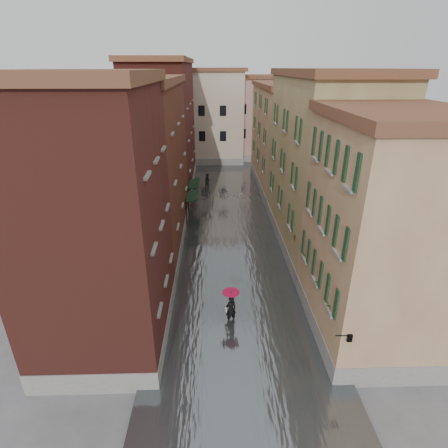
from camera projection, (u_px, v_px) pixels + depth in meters
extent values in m
plane|color=#5F5F61|center=(238.00, 308.00, 21.56)|extent=(120.00, 120.00, 0.00)
cube|color=#4C5255|center=(229.00, 221.00, 33.36)|extent=(10.00, 60.00, 0.20)
cube|color=maroon|center=(98.00, 228.00, 16.87)|extent=(6.00, 8.00, 13.00)
cube|color=#5E251D|center=(141.00, 171.00, 27.00)|extent=(6.00, 14.00, 12.50)
cube|color=maroon|center=(165.00, 129.00, 40.36)|extent=(6.00, 16.00, 14.00)
cube|color=#9F7452|center=(381.00, 238.00, 17.56)|extent=(6.00, 8.00, 11.50)
cube|color=tan|center=(321.00, 166.00, 27.27)|extent=(6.00, 14.00, 13.00)
cube|color=#9F7452|center=(284.00, 140.00, 41.25)|extent=(6.00, 16.00, 11.50)
cube|color=beige|center=(203.00, 118.00, 53.43)|extent=(12.00, 9.00, 13.00)
cube|color=tan|center=(259.00, 119.00, 55.70)|extent=(10.00, 9.00, 12.00)
cube|color=black|center=(192.00, 196.00, 32.73)|extent=(1.09, 2.98, 0.31)
cylinder|color=black|center=(186.00, 213.00, 31.83)|extent=(0.06, 0.06, 2.80)
cylinder|color=black|center=(188.00, 202.00, 34.55)|extent=(0.06, 0.06, 2.80)
cube|color=black|center=(194.00, 184.00, 36.11)|extent=(1.09, 3.31, 0.31)
cylinder|color=black|center=(189.00, 200.00, 35.06)|extent=(0.06, 0.06, 2.80)
cylinder|color=black|center=(191.00, 189.00, 38.08)|extent=(0.06, 0.06, 2.80)
cylinder|color=black|center=(343.00, 336.00, 14.92)|extent=(0.60, 0.05, 0.05)
cube|color=black|center=(349.00, 337.00, 14.97)|extent=(0.22, 0.22, 0.35)
cube|color=beige|center=(349.00, 337.00, 14.97)|extent=(0.14, 0.14, 0.24)
cube|color=brown|center=(331.00, 308.00, 16.52)|extent=(0.22, 0.85, 0.18)
imported|color=#265926|center=(333.00, 301.00, 16.35)|extent=(0.59, 0.51, 0.66)
cube|color=brown|center=(320.00, 285.00, 18.33)|extent=(0.22, 0.85, 0.18)
imported|color=#265926|center=(321.00, 278.00, 18.16)|extent=(0.59, 0.51, 0.66)
cube|color=brown|center=(306.00, 258.00, 20.91)|extent=(0.22, 0.85, 0.18)
imported|color=#265926|center=(307.00, 252.00, 20.74)|extent=(0.59, 0.51, 0.66)
cube|color=brown|center=(297.00, 239.00, 23.25)|extent=(0.22, 0.85, 0.18)
imported|color=#265926|center=(298.00, 233.00, 23.07)|extent=(0.59, 0.51, 0.66)
imported|color=black|center=(231.00, 309.00, 20.04)|extent=(0.75, 0.62, 1.76)
cube|color=#BDB29D|center=(226.00, 308.00, 20.05)|extent=(0.08, 0.30, 0.38)
cylinder|color=black|center=(231.00, 303.00, 19.85)|extent=(0.02, 0.02, 1.00)
cone|color=#B70C3A|center=(231.00, 294.00, 19.61)|extent=(1.03, 1.03, 0.28)
imported|color=black|center=(208.00, 181.00, 42.31)|extent=(1.05, 0.91, 1.83)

